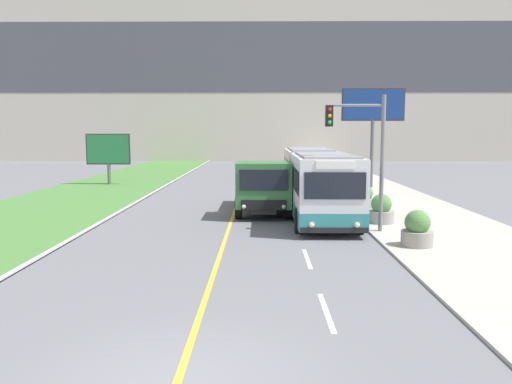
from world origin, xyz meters
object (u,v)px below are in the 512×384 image
billboard_small (108,150)px  planter_round_far (346,188)px  car_distant (267,174)px  planter_round_third (365,198)px  billboard_large (373,110)px  planter_round_near (417,230)px  planter_round_second (381,210)px  city_bus (316,181)px  traffic_light_mast (365,145)px  dump_truck (264,188)px

billboard_small → planter_round_far: bearing=-23.9°
car_distant → planter_round_third: size_ratio=3.74×
billboard_large → planter_round_third: bearing=-104.2°
billboard_small → planter_round_near: 26.10m
planter_round_near → billboard_small: bearing=129.5°
planter_round_third → planter_round_far: planter_round_far is taller
planter_round_near → planter_round_second: (-0.19, 4.29, 0.00)m
city_bus → car_distant: (-2.18, 14.54, -0.84)m
traffic_light_mast → billboard_small: (-15.22, 17.55, -0.87)m
billboard_small → planter_round_third: bearing=-34.8°
planter_round_near → planter_round_second: size_ratio=1.00×
city_bus → planter_round_near: 7.91m
traffic_light_mast → planter_round_near: bearing=-62.6°
billboard_small → planter_round_second: 22.82m
traffic_light_mast → planter_round_third: size_ratio=4.61×
planter_round_second → planter_round_far: planter_round_second is taller
dump_truck → billboard_small: 17.58m
dump_truck → planter_round_second: size_ratio=5.33×
car_distant → traffic_light_mast: size_ratio=0.81×
traffic_light_mast → planter_round_far: traffic_light_mast is taller
traffic_light_mast → planter_round_third: traffic_light_mast is taller
planter_round_near → billboard_large: bearing=82.5°
billboard_large → planter_round_far: bearing=-117.0°
traffic_light_mast → car_distant: bearing=100.2°
dump_truck → car_distant: 15.19m
planter_round_near → city_bus: bearing=109.5°
car_distant → planter_round_third: car_distant is taller
billboard_large → dump_truck: bearing=-124.0°
traffic_light_mast → planter_round_second: size_ratio=4.32×
billboard_large → planter_round_second: size_ratio=5.57×
dump_truck → billboard_small: billboard_small is taller
car_distant → planter_round_far: (4.60, -9.07, -0.07)m
car_distant → billboard_small: 12.03m
car_distant → traffic_light_mast: (3.48, -19.39, 2.71)m
city_bus → planter_round_far: 6.05m
city_bus → planter_round_far: city_bus is taller
planter_round_far → planter_round_third: bearing=-87.3°
car_distant → planter_round_second: 18.24m
city_bus → planter_round_second: 4.05m
planter_round_second → planter_round_near: bearing=-87.5°
dump_truck → planter_round_third: 5.51m
billboard_small → planter_round_near: size_ratio=3.07×
planter_round_near → planter_round_second: bearing=92.5°
city_bus → billboard_small: 18.86m
city_bus → traffic_light_mast: (1.30, -4.85, 1.88)m
planter_round_second → planter_round_far: bearing=90.1°
billboard_large → planter_round_far: (-2.56, -5.03, -4.73)m
traffic_light_mast → billboard_small: traffic_light_mast is taller
billboard_large → planter_round_second: (-2.55, -13.61, -4.73)m
city_bus → billboard_large: billboard_large is taller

